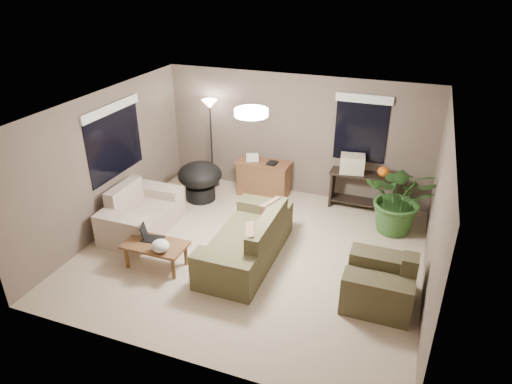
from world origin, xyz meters
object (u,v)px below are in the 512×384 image
(desk, at_px, (264,178))
(main_sofa, at_px, (249,243))
(floor_lamp, at_px, (210,115))
(houseplant, at_px, (400,205))
(coffee_table, at_px, (155,247))
(loveseat, at_px, (141,215))
(console_table, at_px, (363,188))
(papasan_chair, at_px, (200,178))
(armchair, at_px, (380,284))
(cat_scratching_post, at_px, (406,279))

(desk, bearing_deg, main_sofa, -76.34)
(floor_lamp, relative_size, houseplant, 1.40)
(coffee_table, xyz_separation_m, floor_lamp, (-0.46, 3.09, 1.24))
(loveseat, bearing_deg, main_sofa, -4.80)
(console_table, bearing_deg, papasan_chair, -166.62)
(armchair, height_order, floor_lamp, floor_lamp)
(houseplant, bearing_deg, loveseat, -160.41)
(main_sofa, distance_m, loveseat, 2.19)
(papasan_chair, height_order, cat_scratching_post, papasan_chair)
(armchair, distance_m, cat_scratching_post, 0.51)
(main_sofa, relative_size, papasan_chair, 1.96)
(coffee_table, distance_m, floor_lamp, 3.36)
(desk, bearing_deg, armchair, -44.40)
(papasan_chair, bearing_deg, floor_lamp, 94.89)
(main_sofa, bearing_deg, papasan_chair, 135.96)
(loveseat, height_order, console_table, loveseat)
(papasan_chair, bearing_deg, cat_scratching_post, -21.28)
(loveseat, xyz_separation_m, papasan_chair, (0.48, 1.47, 0.17))
(loveseat, bearing_deg, floor_lamp, 79.28)
(armchair, bearing_deg, papasan_chair, 152.55)
(houseplant, bearing_deg, main_sofa, -141.69)
(main_sofa, relative_size, coffee_table, 2.20)
(cat_scratching_post, bearing_deg, main_sofa, -179.53)
(coffee_table, bearing_deg, desk, 76.01)
(armchair, height_order, houseplant, houseplant)
(console_table, relative_size, floor_lamp, 0.68)
(floor_lamp, height_order, cat_scratching_post, floor_lamp)
(desk, height_order, floor_lamp, floor_lamp)
(papasan_chair, height_order, floor_lamp, floor_lamp)
(loveseat, height_order, armchair, same)
(main_sofa, height_order, houseplant, houseplant)
(coffee_table, relative_size, floor_lamp, 0.52)
(armchair, height_order, papasan_chair, armchair)
(console_table, bearing_deg, coffee_table, -131.62)
(loveseat, relative_size, floor_lamp, 0.84)
(loveseat, distance_m, cat_scratching_post, 4.67)
(console_table, xyz_separation_m, houseplant, (0.74, -0.66, 0.09))
(main_sofa, relative_size, houseplant, 1.62)
(main_sofa, bearing_deg, coffee_table, -151.14)
(armchair, xyz_separation_m, cat_scratching_post, (0.34, 0.37, -0.08))
(console_table, bearing_deg, floor_lamp, -179.39)
(console_table, xyz_separation_m, papasan_chair, (-3.18, -0.76, 0.03))
(papasan_chair, bearing_deg, loveseat, -107.97)
(console_table, relative_size, houseplant, 0.96)
(main_sofa, relative_size, armchair, 2.20)
(main_sofa, bearing_deg, floor_lamp, 126.71)
(papasan_chair, xyz_separation_m, floor_lamp, (-0.06, 0.72, 1.13))
(loveseat, bearing_deg, houseplant, 19.59)
(desk, distance_m, console_table, 2.03)
(loveseat, height_order, coffee_table, loveseat)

